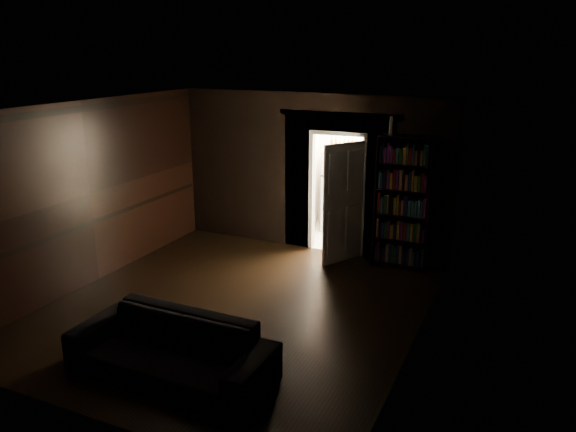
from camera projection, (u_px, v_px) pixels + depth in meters
name	position (u px, v px, depth m)	size (l,w,h in m)	color
ground	(236.00, 308.00, 7.94)	(5.50, 5.50, 0.00)	black
room_walls	(268.00, 176.00, 8.39)	(5.02, 5.61, 2.84)	black
kitchen_alcove	(357.00, 174.00, 10.77)	(2.20, 1.80, 2.60)	beige
sofa	(170.00, 340.00, 6.16)	(2.32, 1.00, 0.89)	black
bookshelf	(403.00, 203.00, 9.16)	(0.90, 0.32, 2.20)	black
refrigerator	(344.00, 190.00, 11.13)	(0.74, 0.68, 1.65)	white
door	(343.00, 203.00, 9.40)	(0.85, 0.05, 2.05)	silver
figurine	(391.00, 125.00, 8.87)	(0.10, 0.10, 0.30)	silver
bottles	(344.00, 143.00, 10.84)	(0.58, 0.07, 0.24)	black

